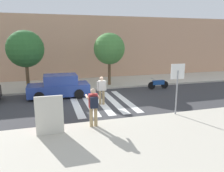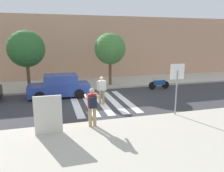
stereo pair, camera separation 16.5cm
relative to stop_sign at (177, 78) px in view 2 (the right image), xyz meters
The scene contains 17 objects.
ground_plane 5.01m from the stop_sign, 132.01° to the left, with size 120.00×120.00×0.00m, color #38383A.
sidewalk_near 4.59m from the stop_sign, 137.62° to the right, with size 60.00×6.00×0.14m, color beige.
sidewalk_far 10.08m from the stop_sign, 108.06° to the left, with size 60.00×4.80×0.14m, color beige.
building_facade_far 14.18m from the stop_sign, 102.52° to the left, with size 56.00×4.00×6.10m, color tan.
crosswalk_stripe_0 6.23m from the stop_sign, 142.32° to the left, with size 0.44×5.20×0.01m, color silver.
crosswalk_stripe_1 5.66m from the stop_sign, 137.01° to the left, with size 0.44×5.20×0.01m, color silver.
crosswalk_stripe_2 5.15m from the stop_sign, 130.39° to the left, with size 0.44×5.20×0.01m, color silver.
crosswalk_stripe_3 4.71m from the stop_sign, 122.16° to the left, with size 0.44×5.20×0.01m, color silver.
crosswalk_stripe_4 4.39m from the stop_sign, 112.13° to the left, with size 0.44×5.20×0.01m, color silver.
stop_sign is the anchor object (origin of this frame).
photographer_with_backpack 4.48m from the stop_sign, behind, with size 0.60×0.86×1.72m.
pedestrian_crossing 4.57m from the stop_sign, 134.85° to the left, with size 0.58×0.29×1.72m.
parked_car_blue 8.04m from the stop_sign, 134.05° to the left, with size 4.10×1.92×1.55m.
motorcycle 6.60m from the stop_sign, 69.68° to the left, with size 1.76×0.60×0.87m.
street_tree_west 10.94m from the stop_sign, 134.91° to the left, with size 2.66×2.66×4.42m.
street_tree_center 8.20m from the stop_sign, 99.05° to the left, with size 2.55×2.55×4.28m.
advertising_board 6.36m from the stop_sign, behind, with size 1.10×0.11×1.60m.
Camera 2 is at (-2.94, -12.81, 3.96)m, focal length 35.00 mm.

